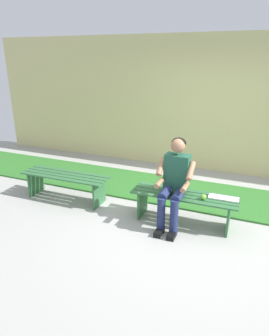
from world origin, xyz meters
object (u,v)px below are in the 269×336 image
(person_seated, at_px, (174,180))
(apple, at_px, (203,197))
(bench_far, at_px, (66,181))
(bench_near, at_px, (184,202))
(book_open, at_px, (224,198))

(person_seated, height_order, apple, person_seated)
(bench_far, relative_size, person_seated, 1.19)
(bench_near, xyz_separation_m, apple, (-0.28, 0.07, 0.15))
(apple, xyz_separation_m, book_open, (-0.25, -0.12, -0.03))
(bench_near, relative_size, person_seated, 1.20)
(bench_near, distance_m, bench_far, 2.02)
(book_open, bearing_deg, bench_near, 5.32)
(bench_near, relative_size, book_open, 3.64)
(book_open, bearing_deg, apple, 25.46)
(bench_near, bearing_deg, person_seated, 37.66)
(person_seated, distance_m, book_open, 0.72)
(bench_near, bearing_deg, book_open, -173.95)
(bench_near, distance_m, person_seated, 0.39)
(bench_far, relative_size, book_open, 3.62)
(bench_near, xyz_separation_m, book_open, (-0.53, -0.06, 0.12))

